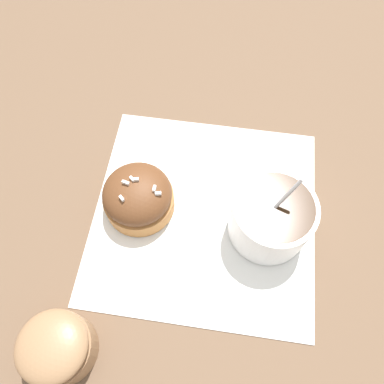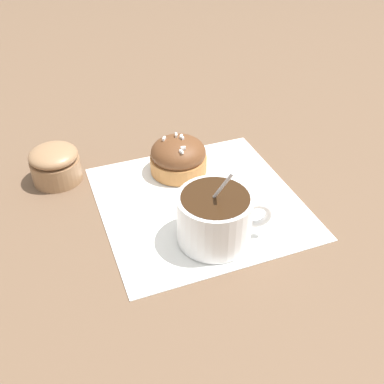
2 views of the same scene
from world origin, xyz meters
name	(u,v)px [view 2 (image 2 of 2)]	position (x,y,z in m)	size (l,w,h in m)	color
ground_plane	(199,202)	(0.00, 0.00, 0.00)	(3.00, 3.00, 0.00)	brown
paper_napkin	(199,201)	(0.00, 0.00, 0.00)	(0.29, 0.29, 0.00)	white
coffee_cup	(216,216)	(0.08, 0.00, 0.04)	(0.09, 0.12, 0.11)	white
frosted_pastry	(178,156)	(-0.08, -0.01, 0.03)	(0.09, 0.09, 0.06)	#B2753D
sugar_bowl	(55,164)	(-0.12, -0.19, 0.03)	(0.07, 0.07, 0.06)	#99704C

